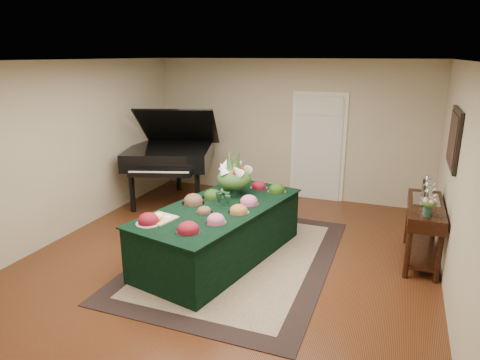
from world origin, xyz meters
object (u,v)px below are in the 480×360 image
at_px(grand_piano, 171,154).
at_px(mahogany_sideboard, 425,217).
at_px(buffet_table, 220,232).
at_px(floral_centerpiece, 234,174).

xyz_separation_m(grand_piano, mahogany_sideboard, (4.49, -1.02, -0.29)).
xyz_separation_m(buffet_table, floral_centerpiece, (-0.01, 0.55, 0.69)).
distance_m(floral_centerpiece, mahogany_sideboard, 2.70).
distance_m(buffet_table, mahogany_sideboard, 2.80).
distance_m(grand_piano, mahogany_sideboard, 4.61).
relative_size(floral_centerpiece, grand_piano, 0.24).
xyz_separation_m(floral_centerpiece, mahogany_sideboard, (2.64, 0.35, -0.43)).
bearing_deg(grand_piano, floral_centerpiece, -36.59).
bearing_deg(mahogany_sideboard, floral_centerpiece, -172.49).
xyz_separation_m(buffet_table, mahogany_sideboard, (2.64, 0.90, 0.26)).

